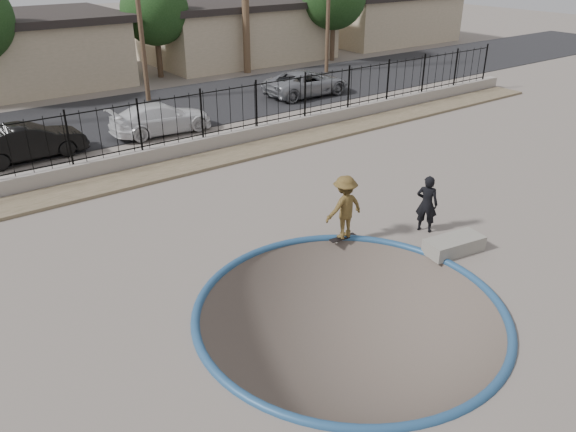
{
  "coord_description": "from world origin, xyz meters",
  "views": [
    {
      "loc": [
        -7.23,
        -8.5,
        7.37
      ],
      "look_at": [
        0.49,
        2.0,
        1.03
      ],
      "focal_mm": 35.0,
      "sensor_mm": 36.0,
      "label": 1
    }
  ],
  "objects_px": {
    "skater": "(344,210)",
    "videographer": "(427,204)",
    "skateboard": "(343,238)",
    "car_d": "(307,83)",
    "car_c": "(161,118)",
    "concrete_ledge": "(454,245)",
    "car_b": "(29,142)"
  },
  "relations": [
    {
      "from": "videographer",
      "to": "car_c",
      "type": "distance_m",
      "value": 13.0
    },
    {
      "from": "concrete_ledge",
      "to": "car_b",
      "type": "height_order",
      "value": "car_b"
    },
    {
      "from": "concrete_ledge",
      "to": "car_d",
      "type": "height_order",
      "value": "car_d"
    },
    {
      "from": "skateboard",
      "to": "videographer",
      "type": "distance_m",
      "value": 2.54
    },
    {
      "from": "concrete_ledge",
      "to": "skater",
      "type": "bearing_deg",
      "value": 130.65
    },
    {
      "from": "concrete_ledge",
      "to": "car_b",
      "type": "distance_m",
      "value": 15.76
    },
    {
      "from": "videographer",
      "to": "car_d",
      "type": "distance_m",
      "value": 15.94
    },
    {
      "from": "skater",
      "to": "videographer",
      "type": "bearing_deg",
      "value": 159.28
    },
    {
      "from": "concrete_ledge",
      "to": "car_c",
      "type": "bearing_deg",
      "value": 97.22
    },
    {
      "from": "concrete_ledge",
      "to": "car_d",
      "type": "distance_m",
      "value": 17.25
    },
    {
      "from": "videographer",
      "to": "car_c",
      "type": "relative_size",
      "value": 0.38
    },
    {
      "from": "skateboard",
      "to": "car_d",
      "type": "height_order",
      "value": "car_d"
    },
    {
      "from": "car_b",
      "to": "concrete_ledge",
      "type": "bearing_deg",
      "value": -154.96
    },
    {
      "from": "car_c",
      "to": "car_d",
      "type": "bearing_deg",
      "value": -78.53
    },
    {
      "from": "videographer",
      "to": "car_c",
      "type": "xyz_separation_m",
      "value": [
        -2.1,
        12.83,
        -0.17
      ]
    },
    {
      "from": "skateboard",
      "to": "car_b",
      "type": "xyz_separation_m",
      "value": [
        -5.24,
        11.8,
        0.64
      ]
    },
    {
      "from": "skater",
      "to": "skateboard",
      "type": "relative_size",
      "value": 2.14
    },
    {
      "from": "skater",
      "to": "car_c",
      "type": "bearing_deg",
      "value": -88.37
    },
    {
      "from": "car_d",
      "to": "car_c",
      "type": "bearing_deg",
      "value": 99.7
    },
    {
      "from": "skateboard",
      "to": "videographer",
      "type": "relative_size",
      "value": 0.5
    },
    {
      "from": "car_b",
      "to": "skater",
      "type": "bearing_deg",
      "value": -158.04
    },
    {
      "from": "car_c",
      "to": "skater",
      "type": "bearing_deg",
      "value": -178.63
    },
    {
      "from": "concrete_ledge",
      "to": "car_d",
      "type": "relative_size",
      "value": 0.34
    },
    {
      "from": "videographer",
      "to": "car_b",
      "type": "relative_size",
      "value": 0.41
    },
    {
      "from": "concrete_ledge",
      "to": "car_d",
      "type": "xyz_separation_m",
      "value": [
        7.27,
        15.63,
        0.49
      ]
    },
    {
      "from": "skater",
      "to": "videographer",
      "type": "relative_size",
      "value": 1.07
    },
    {
      "from": "skateboard",
      "to": "car_b",
      "type": "relative_size",
      "value": 0.21
    },
    {
      "from": "skater",
      "to": "skateboard",
      "type": "distance_m",
      "value": 0.83
    },
    {
      "from": "car_d",
      "to": "skateboard",
      "type": "bearing_deg",
      "value": 145.79
    },
    {
      "from": "skateboard",
      "to": "car_d",
      "type": "xyz_separation_m",
      "value": [
        9.19,
        13.4,
        0.64
      ]
    },
    {
      "from": "videographer",
      "to": "car_d",
      "type": "height_order",
      "value": "videographer"
    },
    {
      "from": "skateboard",
      "to": "concrete_ledge",
      "type": "relative_size",
      "value": 0.52
    }
  ]
}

